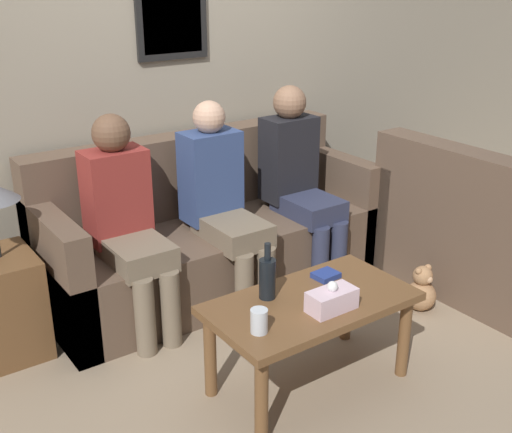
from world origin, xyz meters
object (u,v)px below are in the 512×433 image
object	(u,v)px
couch_main	(210,236)
coffee_table	(311,313)
person_middle	(222,199)
drinking_glass	(259,321)
person_right	(299,176)
couch_side	(488,241)
wine_bottle	(267,277)
person_left	(126,218)
teddy_bear	(421,291)

from	to	relation	value
couch_main	coffee_table	xyz separation A→B (m)	(-0.17, -1.21, 0.07)
couch_main	person_middle	distance (m)	0.39
drinking_glass	person_right	distance (m)	1.60
couch_side	wine_bottle	xyz separation A→B (m)	(-1.71, 0.00, 0.25)
couch_main	couch_side	xyz separation A→B (m)	(1.38, -1.08, 0.00)
couch_side	person_left	size ratio (longest dim) A/B	1.10
person_left	drinking_glass	bearing A→B (deg)	-85.39
couch_side	teddy_bear	distance (m)	0.57
couch_side	person_middle	world-z (taller)	person_middle
wine_bottle	person_middle	distance (m)	0.92
couch_side	person_right	size ratio (longest dim) A/B	1.08
drinking_glass	couch_side	bearing A→B (deg)	6.69
couch_main	person_left	xyz separation A→B (m)	(-0.63, -0.18, 0.33)
teddy_bear	person_middle	bearing A→B (deg)	137.43
coffee_table	couch_main	bearing A→B (deg)	81.85
drinking_glass	person_right	world-z (taller)	person_right
wine_bottle	drinking_glass	xyz separation A→B (m)	(-0.21, -0.23, -0.05)
person_right	wine_bottle	bearing A→B (deg)	-135.14
couch_main	coffee_table	distance (m)	1.23
person_left	coffee_table	bearing A→B (deg)	-66.07
couch_side	coffee_table	size ratio (longest dim) A/B	1.34
couch_side	wine_bottle	bearing A→B (deg)	89.87
coffee_table	wine_bottle	distance (m)	0.28
teddy_bear	person_left	bearing A→B (deg)	150.23
couch_side	coffee_table	bearing A→B (deg)	94.87
couch_main	teddy_bear	xyz separation A→B (m)	(0.85, -1.03, -0.21)
coffee_table	teddy_bear	size ratio (longest dim) A/B	3.46
couch_main	person_middle	size ratio (longest dim) A/B	1.76
coffee_table	person_middle	world-z (taller)	person_middle
person_left	teddy_bear	xyz separation A→B (m)	(1.49, -0.85, -0.54)
person_right	couch_side	bearing A→B (deg)	-48.80
couch_side	person_middle	bearing A→B (deg)	58.35
person_middle	teddy_bear	size ratio (longest dim) A/B	4.24
couch_main	teddy_bear	size ratio (longest dim) A/B	7.47
person_middle	person_right	distance (m)	0.62
teddy_bear	coffee_table	bearing A→B (deg)	-169.76
couch_main	drinking_glass	size ratio (longest dim) A/B	19.84
couch_main	drinking_glass	distance (m)	1.43
drinking_glass	teddy_bear	xyz separation A→B (m)	(1.40, 0.28, -0.41)
couch_side	person_left	distance (m)	2.23
person_left	person_middle	xyz separation A→B (m)	(0.60, -0.03, -0.01)
drinking_glass	person_middle	distance (m)	1.21
couch_side	wine_bottle	size ratio (longest dim) A/B	4.76
person_left	person_right	xyz separation A→B (m)	(1.21, 0.01, 0.01)
coffee_table	teddy_bear	xyz separation A→B (m)	(1.03, 0.19, -0.28)
person_left	teddy_bear	distance (m)	1.80
couch_side	drinking_glass	world-z (taller)	couch_side
couch_side	drinking_glass	bearing A→B (deg)	96.69
couch_main	person_left	distance (m)	0.73
couch_main	wine_bottle	world-z (taller)	couch_main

